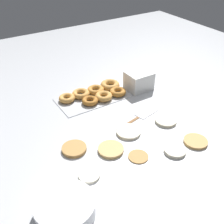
% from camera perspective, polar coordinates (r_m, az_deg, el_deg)
% --- Properties ---
extents(ground_plane, '(3.00, 3.00, 0.00)m').
position_cam_1_polar(ground_plane, '(1.29, 1.68, -3.62)').
color(ground_plane, '#B2B5BA').
extents(pancake_0, '(0.11, 0.11, 0.01)m').
position_cam_1_polar(pancake_0, '(1.27, 3.38, -4.01)').
color(pancake_0, beige).
rests_on(pancake_0, ground_plane).
extents(pancake_1, '(0.08, 0.08, 0.01)m').
position_cam_1_polar(pancake_1, '(1.08, -4.65, -12.63)').
color(pancake_1, silver).
rests_on(pancake_1, ground_plane).
extents(pancake_2, '(0.11, 0.11, 0.01)m').
position_cam_1_polar(pancake_2, '(1.17, -0.23, -7.60)').
color(pancake_2, tan).
rests_on(pancake_2, ground_plane).
extents(pancake_3, '(0.10, 0.10, 0.01)m').
position_cam_1_polar(pancake_3, '(1.26, 16.62, -5.73)').
color(pancake_3, tan).
rests_on(pancake_3, ground_plane).
extents(pancake_4, '(0.10, 0.10, 0.01)m').
position_cam_1_polar(pancake_4, '(1.35, 10.87, -1.73)').
color(pancake_4, beige).
rests_on(pancake_4, ground_plane).
extents(pancake_5, '(0.09, 0.09, 0.01)m').
position_cam_1_polar(pancake_5, '(1.20, 12.65, -7.63)').
color(pancake_5, beige).
rests_on(pancake_5, ground_plane).
extents(pancake_6, '(0.10, 0.10, 0.02)m').
position_cam_1_polar(pancake_6, '(1.18, -7.69, -7.40)').
color(pancake_6, '#B27F42').
rests_on(pancake_6, ground_plane).
extents(pancake_7, '(0.08, 0.08, 0.01)m').
position_cam_1_polar(pancake_7, '(1.15, 5.37, -8.90)').
color(pancake_7, '#B27F42').
rests_on(pancake_7, ground_plane).
extents(donut_tray, '(0.38, 0.20, 0.04)m').
position_cam_1_polar(donut_tray, '(1.52, -3.21, 3.78)').
color(donut_tray, '#ADAFB5').
rests_on(donut_tray, ground_plane).
extents(batter_bowl, '(0.20, 0.20, 0.06)m').
position_cam_1_polar(batter_bowl, '(0.96, -9.54, -18.67)').
color(batter_bowl, white).
rests_on(batter_bowl, ground_plane).
extents(container_stack, '(0.14, 0.12, 0.10)m').
position_cam_1_polar(container_stack, '(1.59, 5.47, 6.36)').
color(container_stack, white).
rests_on(container_stack, ground_plane).
extents(spatula, '(0.27, 0.09, 0.01)m').
position_cam_1_polar(spatula, '(1.39, 6.26, -0.49)').
color(spatula, brown).
rests_on(spatula, ground_plane).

